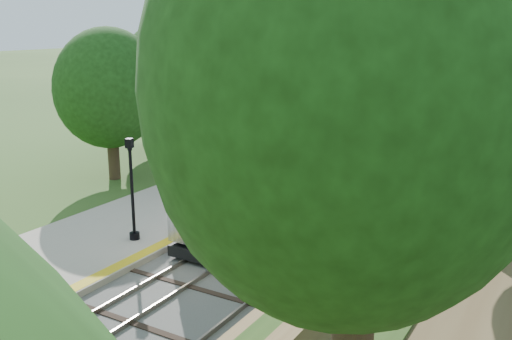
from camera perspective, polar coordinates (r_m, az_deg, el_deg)
The scene contains 9 objects.
trackbed at distance 68.45m, azimuth 21.72°, elevation 5.72°, with size 9.50×170.00×0.28m.
platform at distance 30.41m, azimuth -6.50°, elevation -3.14°, with size 6.40×68.00×0.38m, color #AC9E8B.
yellow_stripe at distance 28.79m, azimuth -1.97°, elevation -3.67°, with size 0.55×68.00×0.01m, color gold.
station_building at distance 45.78m, azimuth -4.89°, elevation 7.87°, with size 8.60×6.60×8.00m.
signal_gantry at distance 62.95m, azimuth 21.79°, elevation 9.39°, with size 8.40×0.38×6.20m.
trees_behind_platform at distance 36.69m, azimuth -9.78°, elevation 6.75°, with size 7.82×53.32×7.21m.
train at distance 88.98m, azimuth 22.83°, elevation 8.89°, with size 3.08×144.68×4.54m.
lamppost_far at distance 24.52m, azimuth -12.27°, elevation -2.48°, with size 0.43×0.43×4.40m.
signal_farside at distance 31.66m, azimuth 18.84°, elevation 3.60°, with size 0.33×0.26×6.01m.
Camera 1 is at (12.44, -7.00, 9.40)m, focal length 40.00 mm.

